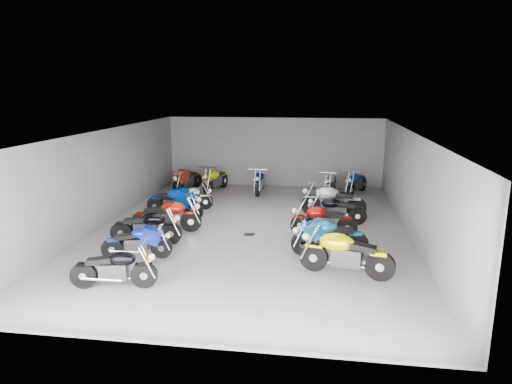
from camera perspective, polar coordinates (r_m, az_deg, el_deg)
ground at (r=15.00m, az=-0.54°, el=-4.76°), size 14.00×14.00×0.00m
wall_back at (r=21.44m, az=2.32°, el=5.00°), size 10.00×0.10×3.20m
wall_left at (r=16.12m, az=-18.40°, el=1.69°), size 0.10×14.00×3.20m
wall_right at (r=14.70m, az=19.09°, el=0.59°), size 0.10×14.00×3.20m
ceiling at (r=14.35m, az=-0.57°, el=7.57°), size 10.00×14.00×0.04m
drain_grate at (r=14.53m, az=-0.84°, el=-5.33°), size 0.32×0.32×0.01m
motorcycle_left_a at (r=11.18m, az=-17.24°, el=-9.07°), size 2.01×0.51×0.89m
motorcycle_left_b at (r=12.85m, az=-14.58°, el=-6.13°), size 1.90×0.54×0.84m
motorcycle_left_c at (r=13.97m, az=-13.48°, el=-4.27°), size 2.15×0.48×0.95m
motorcycle_left_d at (r=14.89m, az=-11.05°, el=-2.97°), size 2.23×0.70×0.99m
motorcycle_left_e at (r=16.46m, az=-10.09°, el=-1.35°), size 2.26×0.81×1.02m
motorcycle_left_f at (r=17.44m, az=-8.49°, el=-0.78°), size 1.86×0.81×0.85m
motorcycle_right_b at (r=11.55m, az=11.09°, el=-7.56°), size 2.33×0.73×1.04m
motorcycle_right_c at (r=12.84m, az=9.08°, el=-5.59°), size 2.15×0.56×0.95m
motorcycle_right_d at (r=14.44m, az=8.36°, el=-3.52°), size 2.10×0.41×0.92m
motorcycle_right_e at (r=15.79m, az=9.97°, el=-2.22°), size 2.02×0.40×0.89m
motorcycle_right_f at (r=16.73m, az=9.56°, el=-1.06°), size 2.36×0.51×1.04m
motorcycle_back_a at (r=20.84m, az=-8.61°, el=1.57°), size 0.77×2.04×0.92m
motorcycle_back_b at (r=20.48m, az=-5.09°, el=1.56°), size 0.67×2.21×0.98m
motorcycle_back_c at (r=20.11m, az=0.46°, el=1.36°), size 0.43×2.18×0.96m
motorcycle_back_e at (r=20.15m, az=9.33°, el=1.05°), size 0.54×1.94×0.86m
motorcycle_back_f at (r=20.31m, az=12.45°, el=1.12°), size 0.99×1.98×0.93m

